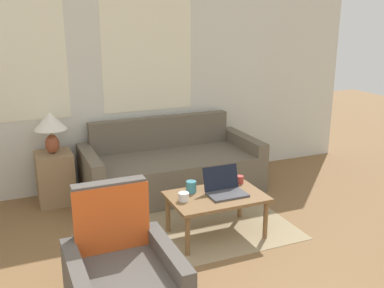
# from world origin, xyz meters

# --- Properties ---
(wall_back) EXTENTS (6.94, 0.06, 2.60)m
(wall_back) POSITION_xyz_m (-0.00, 3.57, 1.31)
(wall_back) COLOR silver
(wall_back) RESTS_ON ground_plane
(rug) EXTENTS (1.60, 2.04, 0.01)m
(rug) POSITION_xyz_m (0.75, 2.45, 0.00)
(rug) COLOR #9E8966
(rug) RESTS_ON ground_plane
(couch) EXTENTS (2.03, 0.93, 0.83)m
(couch) POSITION_xyz_m (0.75, 3.09, 0.27)
(couch) COLOR #665B4C
(couch) RESTS_ON ground_plane
(armchair) EXTENTS (0.72, 0.77, 0.92)m
(armchair) POSITION_xyz_m (-0.37, 1.02, 0.27)
(armchair) COLOR #514C47
(armchair) RESTS_ON ground_plane
(side_table) EXTENTS (0.39, 0.39, 0.57)m
(side_table) POSITION_xyz_m (-0.54, 3.27, 0.29)
(side_table) COLOR #937551
(side_table) RESTS_ON ground_plane
(table_lamp) EXTENTS (0.35, 0.35, 0.45)m
(table_lamp) POSITION_xyz_m (-0.54, 3.27, 0.89)
(table_lamp) COLOR brown
(table_lamp) RESTS_ON side_table
(coffee_table) EXTENTS (0.89, 0.59, 0.41)m
(coffee_table) POSITION_xyz_m (0.75, 1.88, 0.36)
(coffee_table) COLOR brown
(coffee_table) RESTS_ON ground_plane
(laptop) EXTENTS (0.36, 0.29, 0.24)m
(laptop) POSITION_xyz_m (0.84, 1.88, 0.46)
(laptop) COLOR #47474C
(laptop) RESTS_ON coffee_table
(cup_navy) EXTENTS (0.10, 0.10, 0.11)m
(cup_navy) POSITION_xyz_m (0.57, 2.04, 0.46)
(cup_navy) COLOR teal
(cup_navy) RESTS_ON coffee_table
(cup_yellow) EXTENTS (0.10, 0.10, 0.08)m
(cup_yellow) POSITION_xyz_m (0.43, 1.88, 0.44)
(cup_yellow) COLOR white
(cup_yellow) RESTS_ON coffee_table
(cup_white) EXTENTS (0.08, 0.08, 0.08)m
(cup_white) POSITION_xyz_m (1.11, 2.06, 0.44)
(cup_white) COLOR #B23D38
(cup_white) RESTS_ON coffee_table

